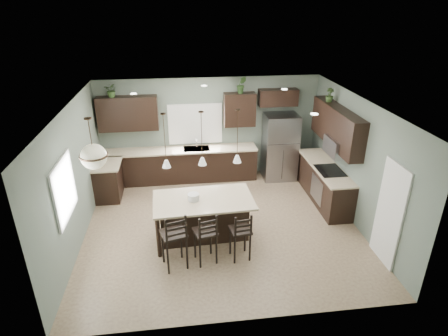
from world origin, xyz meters
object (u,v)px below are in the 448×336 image
at_px(bar_stool_center, 205,237).
at_px(plant_back_left, 112,90).
at_px(serving_dish, 194,197).
at_px(bar_stool_right, 240,235).
at_px(bar_stool_left, 174,240).
at_px(kitchen_island, 204,218).
at_px(refrigerator, 280,147).

height_order(bar_stool_center, plant_back_left, plant_back_left).
height_order(serving_dish, bar_stool_right, serving_dish).
bearing_deg(bar_stool_left, bar_stool_right, -11.51).
distance_m(bar_stool_center, bar_stool_right, 0.68).
distance_m(kitchen_island, bar_stool_left, 1.09).
bearing_deg(kitchen_island, bar_stool_right, -53.24).
height_order(serving_dish, bar_stool_center, bar_stool_center).
height_order(refrigerator, kitchen_island, refrigerator).
bearing_deg(refrigerator, plant_back_left, 176.61).
bearing_deg(kitchen_island, bar_stool_center, -94.88).
xyz_separation_m(kitchen_island, serving_dish, (-0.20, -0.01, 0.53)).
distance_m(refrigerator, bar_stool_right, 3.86).
height_order(bar_stool_left, bar_stool_right, bar_stool_left).
relative_size(serving_dish, bar_stool_left, 0.20).
bearing_deg(bar_stool_right, kitchen_island, 121.33).
height_order(serving_dish, plant_back_left, plant_back_left).
bearing_deg(bar_stool_right, refrigerator, 55.85).
bearing_deg(serving_dish, bar_stool_center, -78.13).
distance_m(refrigerator, serving_dish, 3.68).
xyz_separation_m(refrigerator, serving_dish, (-2.54, -2.67, 0.07)).
relative_size(refrigerator, bar_stool_right, 1.76).
distance_m(kitchen_island, bar_stool_center, 0.81).
height_order(refrigerator, bar_stool_left, refrigerator).
bearing_deg(bar_stool_center, bar_stool_left, 173.19).
distance_m(refrigerator, kitchen_island, 3.57).
distance_m(kitchen_island, bar_stool_right, 1.02).
xyz_separation_m(bar_stool_right, plant_back_left, (-2.70, 3.71, 2.06)).
relative_size(serving_dish, bar_stool_right, 0.23).
distance_m(serving_dish, bar_stool_right, 1.24).
height_order(refrigerator, plant_back_left, plant_back_left).
relative_size(kitchen_island, bar_stool_left, 1.70).
distance_m(kitchen_island, plant_back_left, 4.15).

